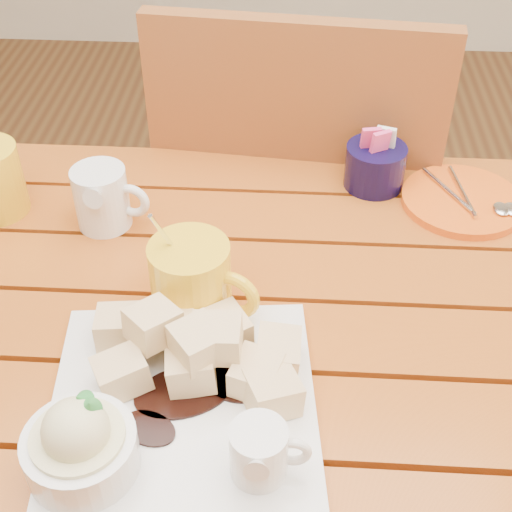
# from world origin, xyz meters

# --- Properties ---
(table) EXTENTS (1.20, 0.79, 0.75)m
(table) POSITION_xyz_m (0.00, 0.00, 0.64)
(table) COLOR #974313
(table) RESTS_ON ground
(dessert_plate) EXTENTS (0.30, 0.30, 0.11)m
(dessert_plate) POSITION_xyz_m (-0.03, -0.13, 0.78)
(dessert_plate) COLOR white
(dessert_plate) RESTS_ON table
(coffee_mug_right) EXTENTS (0.13, 0.09, 0.16)m
(coffee_mug_right) POSITION_xyz_m (-0.02, 0.02, 0.80)
(coffee_mug_right) COLOR yellow
(coffee_mug_right) RESTS_ON table
(cream_pitcher) EXTENTS (0.11, 0.09, 0.09)m
(cream_pitcher) POSITION_xyz_m (-0.16, 0.19, 0.80)
(cream_pitcher) COLOR white
(cream_pitcher) RESTS_ON table
(sugar_caddy) EXTENTS (0.09, 0.09, 0.10)m
(sugar_caddy) POSITION_xyz_m (0.21, 0.31, 0.78)
(sugar_caddy) COLOR black
(sugar_caddy) RESTS_ON table
(orange_saucer) EXTENTS (0.17, 0.17, 0.02)m
(orange_saucer) POSITION_xyz_m (0.34, 0.27, 0.76)
(orange_saucer) COLOR orange
(orange_saucer) RESTS_ON table
(chair_far) EXTENTS (0.50, 0.50, 0.97)m
(chair_far) POSITION_xyz_m (0.10, 0.51, 0.54)
(chair_far) COLOR brown
(chair_far) RESTS_ON ground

